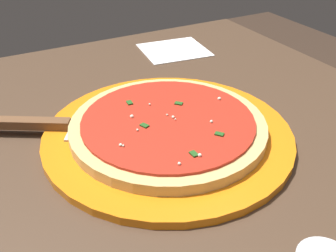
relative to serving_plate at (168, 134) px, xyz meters
name	(u,v)px	position (x,y,z in m)	size (l,w,h in m)	color
restaurant_table	(150,219)	(0.01, -0.04, -0.15)	(0.90, 0.92, 0.77)	black
serving_plate	(168,134)	(0.00, 0.00, 0.00)	(0.37, 0.37, 0.01)	orange
pizza	(168,125)	(0.00, 0.00, 0.02)	(0.29, 0.29, 0.02)	#DBB26B
pizza_server	(53,125)	(-0.09, -0.15, 0.01)	(0.15, 0.21, 0.01)	silver
napkin_folded_right	(174,50)	(-0.30, 0.18, 0.00)	(0.13, 0.14, 0.00)	white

